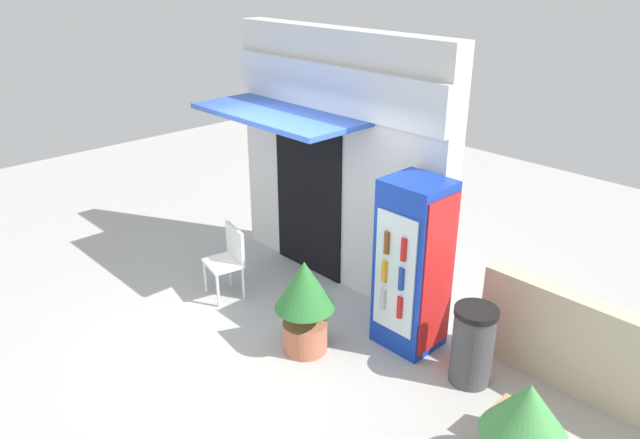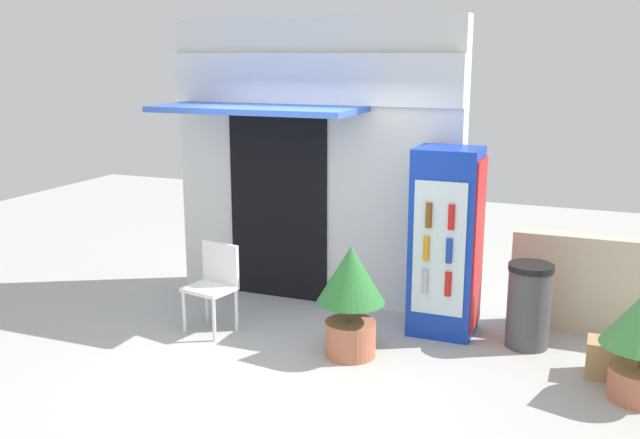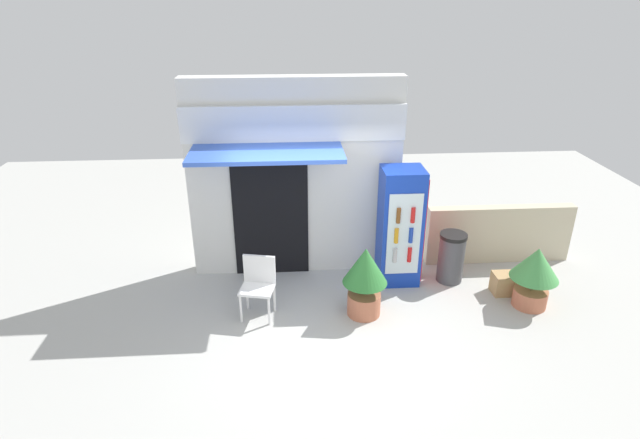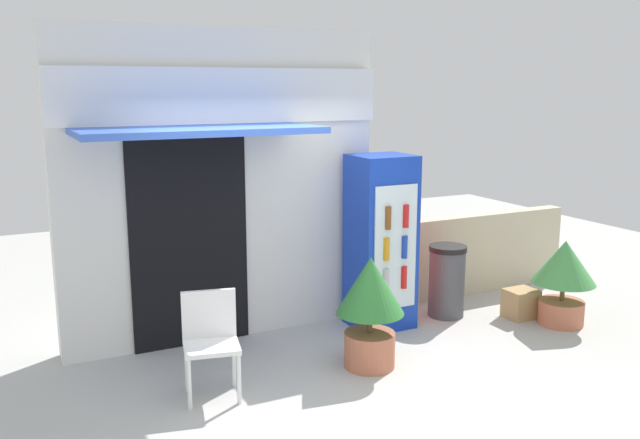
% 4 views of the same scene
% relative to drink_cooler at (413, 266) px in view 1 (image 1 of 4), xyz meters
% --- Properties ---
extents(ground, '(16.00, 16.00, 0.00)m').
position_rel_drink_cooler_xyz_m(ground, '(-1.33, -1.22, -0.94)').
color(ground, '#B2B2AD').
extents(storefront_building, '(3.32, 1.27, 3.16)m').
position_rel_drink_cooler_xyz_m(storefront_building, '(-1.63, 0.49, 0.69)').
color(storefront_building, silver).
rests_on(storefront_building, ground).
extents(drink_cooler, '(0.65, 0.63, 1.88)m').
position_rel_drink_cooler_xyz_m(drink_cooler, '(0.00, 0.00, 0.00)').
color(drink_cooler, '#1438B2').
rests_on(drink_cooler, ground).
extents(plastic_chair, '(0.53, 0.48, 0.90)m').
position_rel_drink_cooler_xyz_m(plastic_chair, '(-2.18, -0.81, -0.41)').
color(plastic_chair, white).
rests_on(plastic_chair, ground).
extents(potted_plant_near_shop, '(0.63, 0.63, 1.06)m').
position_rel_drink_cooler_xyz_m(potted_plant_near_shop, '(-0.68, -0.91, -0.31)').
color(potted_plant_near_shop, '#BC6B4C').
rests_on(potted_plant_near_shop, ground).
extents(potted_plant_curbside, '(0.69, 0.69, 0.95)m').
position_rel_drink_cooler_xyz_m(potted_plant_curbside, '(1.81, -0.87, -0.36)').
color(potted_plant_curbside, '#BC6B4C').
rests_on(potted_plant_curbside, ground).
extents(trash_bin, '(0.43, 0.43, 0.83)m').
position_rel_drink_cooler_xyz_m(trash_bin, '(0.83, -0.08, -0.53)').
color(trash_bin, '#47474C').
rests_on(trash_bin, ground).
extents(stone_boundary_wall, '(2.48, 0.20, 1.00)m').
position_rel_drink_cooler_xyz_m(stone_boundary_wall, '(1.83, 0.53, -0.44)').
color(stone_boundary_wall, beige).
rests_on(stone_boundary_wall, ground).
extents(cardboard_box, '(0.34, 0.29, 0.33)m').
position_rel_drink_cooler_xyz_m(cardboard_box, '(1.56, -0.51, -0.78)').
color(cardboard_box, tan).
rests_on(cardboard_box, ground).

